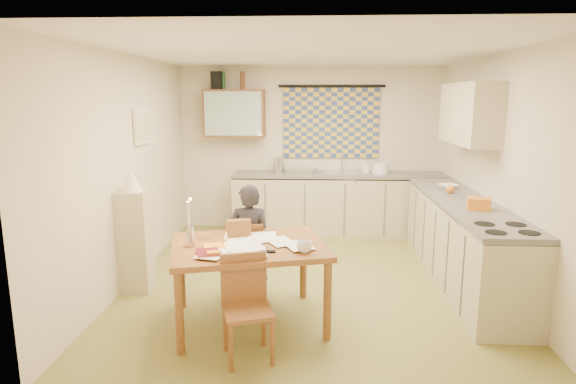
# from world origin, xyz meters

# --- Properties ---
(floor) EXTENTS (4.00, 4.50, 0.02)m
(floor) POSITION_xyz_m (0.00, 0.00, -0.01)
(floor) COLOR olive
(floor) RESTS_ON ground
(ceiling) EXTENTS (4.00, 4.50, 0.02)m
(ceiling) POSITION_xyz_m (0.00, 0.00, 2.51)
(ceiling) COLOR white
(ceiling) RESTS_ON floor
(wall_back) EXTENTS (4.00, 0.02, 2.50)m
(wall_back) POSITION_xyz_m (0.00, 2.26, 1.25)
(wall_back) COLOR beige
(wall_back) RESTS_ON floor
(wall_front) EXTENTS (4.00, 0.02, 2.50)m
(wall_front) POSITION_xyz_m (0.00, -2.26, 1.25)
(wall_front) COLOR beige
(wall_front) RESTS_ON floor
(wall_left) EXTENTS (0.02, 4.50, 2.50)m
(wall_left) POSITION_xyz_m (-2.01, 0.00, 1.25)
(wall_left) COLOR beige
(wall_left) RESTS_ON floor
(wall_right) EXTENTS (0.02, 4.50, 2.50)m
(wall_right) POSITION_xyz_m (2.01, 0.00, 1.25)
(wall_right) COLOR beige
(wall_right) RESTS_ON floor
(window_blind) EXTENTS (1.45, 0.03, 1.05)m
(window_blind) POSITION_xyz_m (0.30, 2.22, 1.65)
(window_blind) COLOR #32467F
(window_blind) RESTS_ON wall_back
(curtain_rod) EXTENTS (1.60, 0.04, 0.04)m
(curtain_rod) POSITION_xyz_m (0.30, 2.20, 2.20)
(curtain_rod) COLOR black
(curtain_rod) RESTS_ON wall_back
(wall_cabinet) EXTENTS (0.90, 0.34, 0.70)m
(wall_cabinet) POSITION_xyz_m (-1.15, 2.08, 1.80)
(wall_cabinet) COLOR brown
(wall_cabinet) RESTS_ON wall_back
(wall_cabinet_glass) EXTENTS (0.84, 0.02, 0.64)m
(wall_cabinet_glass) POSITION_xyz_m (-1.15, 1.91, 1.80)
(wall_cabinet_glass) COLOR #99B2A5
(wall_cabinet_glass) RESTS_ON wall_back
(upper_cabinet_right) EXTENTS (0.34, 1.30, 0.70)m
(upper_cabinet_right) POSITION_xyz_m (1.83, 0.55, 1.85)
(upper_cabinet_right) COLOR tan
(upper_cabinet_right) RESTS_ON wall_right
(framed_print) EXTENTS (0.04, 0.50, 0.40)m
(framed_print) POSITION_xyz_m (-1.97, 0.40, 1.70)
(framed_print) COLOR #EFEAC8
(framed_print) RESTS_ON wall_left
(print_canvas) EXTENTS (0.01, 0.42, 0.32)m
(print_canvas) POSITION_xyz_m (-1.95, 0.40, 1.70)
(print_canvas) COLOR silver
(print_canvas) RESTS_ON wall_left
(counter_back) EXTENTS (3.30, 0.62, 0.92)m
(counter_back) POSITION_xyz_m (0.50, 1.95, 0.45)
(counter_back) COLOR tan
(counter_back) RESTS_ON floor
(counter_right) EXTENTS (0.62, 2.95, 0.92)m
(counter_right) POSITION_xyz_m (1.70, 0.08, 0.45)
(counter_right) COLOR tan
(counter_right) RESTS_ON floor
(stove) EXTENTS (0.59, 0.59, 0.92)m
(stove) POSITION_xyz_m (1.70, -1.07, 0.46)
(stove) COLOR white
(stove) RESTS_ON floor
(sink) EXTENTS (0.68, 0.62, 0.10)m
(sink) POSITION_xyz_m (0.47, 1.95, 0.88)
(sink) COLOR silver
(sink) RESTS_ON counter_back
(tap) EXTENTS (0.04, 0.04, 0.28)m
(tap) POSITION_xyz_m (0.48, 2.13, 1.06)
(tap) COLOR silver
(tap) RESTS_ON counter_back
(dish_rack) EXTENTS (0.42, 0.39, 0.06)m
(dish_rack) POSITION_xyz_m (-0.12, 1.95, 0.95)
(dish_rack) COLOR silver
(dish_rack) RESTS_ON counter_back
(kettle) EXTENTS (0.24, 0.24, 0.24)m
(kettle) POSITION_xyz_m (-0.48, 1.95, 1.04)
(kettle) COLOR silver
(kettle) RESTS_ON counter_back
(mixing_bowl) EXTENTS (0.31, 0.31, 0.16)m
(mixing_bowl) POSITION_xyz_m (1.03, 1.95, 1.00)
(mixing_bowl) COLOR white
(mixing_bowl) RESTS_ON counter_back
(soap_bottle) EXTENTS (0.10, 0.10, 0.19)m
(soap_bottle) POSITION_xyz_m (0.82, 2.00, 1.01)
(soap_bottle) COLOR white
(soap_bottle) RESTS_ON counter_back
(bowl) EXTENTS (0.39, 0.39, 0.06)m
(bowl) POSITION_xyz_m (1.70, 0.77, 0.95)
(bowl) COLOR white
(bowl) RESTS_ON counter_right
(orange_bag) EXTENTS (0.25, 0.21, 0.12)m
(orange_bag) POSITION_xyz_m (1.70, -0.35, 0.98)
(orange_bag) COLOR orange
(orange_bag) RESTS_ON counter_right
(fruit_orange) EXTENTS (0.10, 0.10, 0.10)m
(fruit_orange) POSITION_xyz_m (1.65, 0.49, 0.97)
(fruit_orange) COLOR orange
(fruit_orange) RESTS_ON counter_right
(speaker) EXTENTS (0.18, 0.22, 0.26)m
(speaker) POSITION_xyz_m (-1.39, 2.08, 2.28)
(speaker) COLOR black
(speaker) RESTS_ON wall_cabinet
(bottle_green) EXTENTS (0.09, 0.09, 0.26)m
(bottle_green) POSITION_xyz_m (-1.32, 2.08, 2.28)
(bottle_green) COLOR #195926
(bottle_green) RESTS_ON wall_cabinet
(bottle_brown) EXTENTS (0.07, 0.07, 0.26)m
(bottle_brown) POSITION_xyz_m (-1.02, 2.08, 2.28)
(bottle_brown) COLOR brown
(bottle_brown) RESTS_ON wall_cabinet
(dining_table) EXTENTS (1.55, 1.32, 0.75)m
(dining_table) POSITION_xyz_m (-0.55, -1.08, 0.38)
(dining_table) COLOR brown
(dining_table) RESTS_ON floor
(chair_far) EXTENTS (0.38, 0.38, 0.82)m
(chair_far) POSITION_xyz_m (-0.65, -0.51, 0.25)
(chair_far) COLOR brown
(chair_far) RESTS_ON floor
(chair_near) EXTENTS (0.47, 0.47, 0.82)m
(chair_near) POSITION_xyz_m (-0.48, -1.68, 0.25)
(chair_near) COLOR brown
(chair_near) RESTS_ON floor
(person) EXTENTS (0.45, 0.31, 1.20)m
(person) POSITION_xyz_m (-0.61, -0.55, 0.60)
(person) COLOR black
(person) RESTS_ON floor
(shelf_stand) EXTENTS (0.32, 0.30, 1.09)m
(shelf_stand) POSITION_xyz_m (-1.84, -0.39, 0.54)
(shelf_stand) COLOR tan
(shelf_stand) RESTS_ON floor
(lampshade) EXTENTS (0.20, 0.20, 0.22)m
(lampshade) POSITION_xyz_m (-1.84, -0.39, 1.20)
(lampshade) COLOR #EFEAC8
(lampshade) RESTS_ON shelf_stand
(letter_rack) EXTENTS (0.24, 0.16, 0.16)m
(letter_rack) POSITION_xyz_m (-0.67, -0.84, 0.83)
(letter_rack) COLOR brown
(letter_rack) RESTS_ON dining_table
(mug) EXTENTS (0.19, 0.19, 0.10)m
(mug) POSITION_xyz_m (-0.05, -1.30, 0.80)
(mug) COLOR white
(mug) RESTS_ON dining_table
(magazine) EXTENTS (0.31, 0.34, 0.02)m
(magazine) POSITION_xyz_m (-0.93, -1.42, 0.76)
(magazine) COLOR maroon
(magazine) RESTS_ON dining_table
(book) EXTENTS (0.35, 0.37, 0.02)m
(book) POSITION_xyz_m (-0.91, -1.27, 0.76)
(book) COLOR orange
(book) RESTS_ON dining_table
(orange_box) EXTENTS (0.14, 0.11, 0.04)m
(orange_box) POSITION_xyz_m (-0.79, -1.43, 0.77)
(orange_box) COLOR orange
(orange_box) RESTS_ON dining_table
(eyeglasses) EXTENTS (0.13, 0.05, 0.02)m
(eyeglasses) POSITION_xyz_m (-0.35, -1.31, 0.76)
(eyeglasses) COLOR black
(eyeglasses) RESTS_ON dining_table
(candle_holder) EXTENTS (0.08, 0.08, 0.18)m
(candle_holder) POSITION_xyz_m (-1.04, -1.18, 0.84)
(candle_holder) COLOR silver
(candle_holder) RESTS_ON dining_table
(candle) EXTENTS (0.03, 0.03, 0.22)m
(candle) POSITION_xyz_m (-1.06, -1.16, 1.04)
(candle) COLOR white
(candle) RESTS_ON dining_table
(candle_flame) EXTENTS (0.02, 0.02, 0.02)m
(candle_flame) POSITION_xyz_m (-1.05, -1.13, 1.16)
(candle_flame) COLOR #FFCC66
(candle_flame) RESTS_ON dining_table
(papers) EXTENTS (1.00, 0.93, 0.02)m
(papers) POSITION_xyz_m (-0.52, -1.08, 0.76)
(papers) COLOR white
(papers) RESTS_ON dining_table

